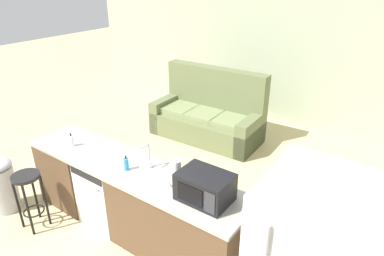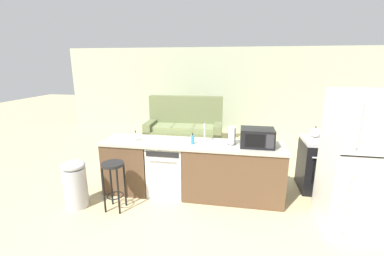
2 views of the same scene
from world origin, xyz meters
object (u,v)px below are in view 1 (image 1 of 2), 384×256
paper_towel_roll (176,173)px  dish_soap_bottle (72,141)px  microwave (205,187)px  soap_bottle (126,164)px  dishwasher (109,190)px  couch (209,116)px  stove_range (339,253)px  kettle (335,194)px  bar_stool (29,190)px  trash_bin (2,184)px

paper_towel_roll → dish_soap_bottle: size_ratio=1.60×
microwave → soap_bottle: microwave is taller
dishwasher → soap_bottle: size_ratio=4.77×
couch → microwave: bearing=-58.1°
dish_soap_bottle → couch: size_ratio=0.09×
stove_range → dish_soap_bottle: dish_soap_bottle is taller
kettle → soap_bottle: bearing=-159.7°
dish_soap_bottle → bar_stool: dish_soap_bottle is taller
kettle → bar_stool: bearing=-156.6°
dishwasher → bar_stool: dishwasher is taller
dishwasher → stove_range: stove_range is taller
paper_towel_roll → stove_range: bearing=18.1°
dishwasher → trash_bin: 1.43m
stove_range → paper_towel_roll: (-1.56, -0.51, 0.59)m
dishwasher → trash_bin: size_ratio=1.14×
soap_bottle → dish_soap_bottle: bearing=180.0°
dishwasher → bar_stool: 0.92m
kettle → bar_stool: kettle is taller
paper_towel_roll → soap_bottle: (-0.61, -0.10, -0.07)m
trash_bin → kettle: bearing=20.3°
paper_towel_roll → dish_soap_bottle: 1.56m
kettle → stove_range: bearing=-38.2°
microwave → paper_towel_roll: size_ratio=1.77×
stove_range → bar_stool: stove_range is taller
soap_bottle → couch: couch is taller
stove_range → kettle: (-0.17, 0.13, 0.53)m
dishwasher → couch: 2.73m
bar_stool → couch: (0.36, 3.37, -0.14)m
microwave → trash_bin: 2.84m
soap_bottle → trash_bin: bearing=-159.8°
dishwasher → kettle: kettle is taller
dishwasher → bar_stool: bearing=-134.4°
bar_stool → couch: 3.39m
bar_stool → dishwasher: bearing=45.6°
dishwasher → paper_towel_roll: 1.21m
dishwasher → stove_range: 2.66m
microwave → trash_bin: bearing=-165.7°
stove_range → kettle: size_ratio=4.39×
dish_soap_bottle → couch: couch is taller
microwave → soap_bottle: size_ratio=2.84×
dishwasher → paper_towel_roll: size_ratio=2.98×
microwave → dish_soap_bottle: bearing=-178.2°
stove_range → dish_soap_bottle: 3.22m
paper_towel_roll → dish_soap_bottle: (-1.55, -0.10, -0.07)m
paper_towel_roll → trash_bin: paper_towel_roll is taller
paper_towel_roll → bar_stool: 1.88m
soap_bottle → bar_stool: 1.30m
dish_soap_bottle → bar_stool: bearing=-101.8°
dish_soap_bottle → couch: bearing=85.0°
microwave → paper_towel_roll: bearing=174.1°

